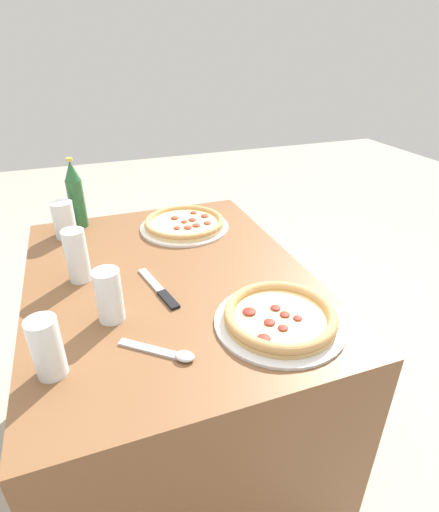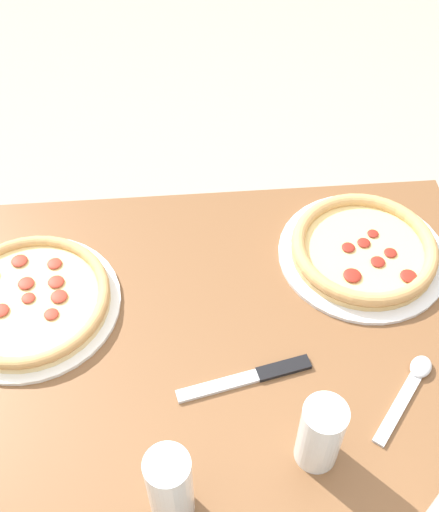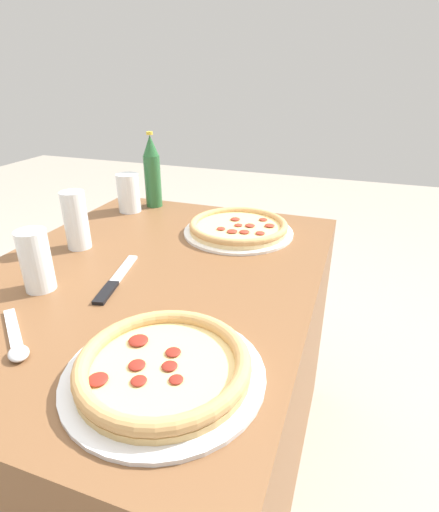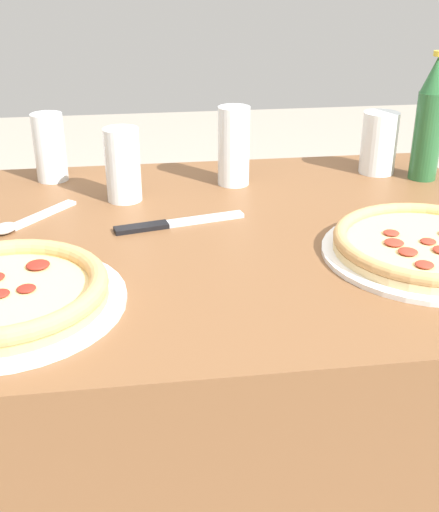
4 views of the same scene
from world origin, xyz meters
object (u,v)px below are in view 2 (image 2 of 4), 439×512
object	(u,v)px
glass_orange_juice	(320,435)
knife	(251,377)
pizza_salami	(364,250)
glass_cola	(171,490)
pizza_margherita	(29,300)
spoon	(411,384)

from	to	relation	value
glass_orange_juice	knife	xyz separation A→B (m)	(0.08, -0.14, -0.06)
pizza_salami	knife	distance (m)	0.35
glass_orange_juice	glass_cola	world-z (taller)	glass_cola
pizza_salami	glass_orange_juice	distance (m)	0.42
glass_cola	knife	size ratio (longest dim) A/B	0.68
knife	pizza_salami	bearing A→B (deg)	-134.69
pizza_margherita	pizza_salami	size ratio (longest dim) A/B	1.00
pizza_margherita	spoon	xyz separation A→B (m)	(-0.64, 0.21, -0.01)
glass_orange_juice	knife	world-z (taller)	glass_orange_juice
glass_orange_juice	pizza_salami	bearing A→B (deg)	-112.74
glass_cola	knife	distance (m)	0.25
glass_cola	knife	world-z (taller)	glass_cola
glass_orange_juice	spoon	xyz separation A→B (m)	(-0.18, -0.10, -0.06)
spoon	knife	bearing A→B (deg)	-7.60
knife	pizza_margherita	bearing A→B (deg)	-25.26
pizza_margherita	spoon	world-z (taller)	pizza_margherita
knife	glass_orange_juice	bearing A→B (deg)	121.12
pizza_salami	knife	world-z (taller)	pizza_salami
knife	spoon	xyz separation A→B (m)	(-0.26, 0.03, 0.00)
pizza_margherita	knife	size ratio (longest dim) A/B	1.41
knife	glass_cola	bearing A→B (deg)	55.88
pizza_salami	spoon	size ratio (longest dim) A/B	2.02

